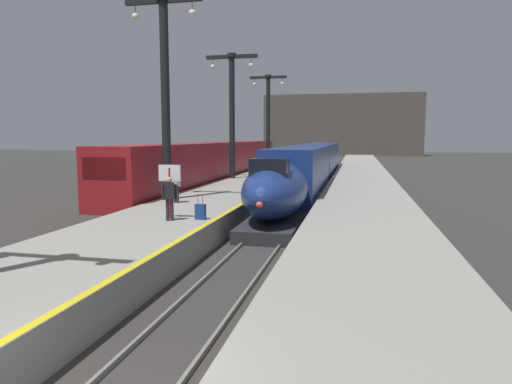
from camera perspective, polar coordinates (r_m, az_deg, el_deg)
platform_left at (r=31.06m, az=-1.89°, el=-0.02°), size 4.80×110.00×1.05m
platform_right at (r=30.11m, az=13.22°, el=-0.41°), size 4.80×110.00×1.05m
platform_left_safety_stripe at (r=30.52m, az=2.26°, el=0.86°), size 0.20×107.80×0.01m
rail_main_left at (r=33.18m, az=4.82°, el=-0.40°), size 0.08×110.00×0.12m
rail_main_right at (r=33.02m, az=7.40°, el=-0.47°), size 0.08×110.00×0.12m
rail_secondary_left at (r=35.17m, az=-8.37°, el=-0.04°), size 0.08×110.00×0.12m
rail_secondary_right at (r=34.67m, az=-6.05°, el=-0.11°), size 0.08×110.00×0.12m
highspeed_train_main at (r=35.98m, az=6.70°, el=3.12°), size 2.92×38.74×3.60m
regional_train_adjacent at (r=39.50m, az=-4.81°, el=3.77°), size 2.85×36.60×3.80m
station_column_mid at (r=23.98m, az=-11.28°, el=13.50°), size 4.00×0.68×10.12m
station_column_far at (r=35.79m, az=-3.02°, el=10.87°), size 4.00×0.68×9.51m
station_column_distant at (r=50.09m, az=1.52°, el=9.91°), size 4.00×0.68×9.81m
passenger_near_edge at (r=17.76m, az=-10.75°, el=-0.39°), size 0.52×0.36×1.69m
passenger_mid_platform at (r=22.58m, az=-9.94°, el=1.16°), size 0.53×0.35×1.69m
rolling_suitcase at (r=17.95m, az=-6.95°, el=-2.46°), size 0.40×0.22×0.98m
departure_info_board at (r=18.21m, az=-10.70°, el=1.42°), size 0.90×0.10×2.12m
terminus_back_wall at (r=107.22m, az=10.62°, el=8.23°), size 36.00×2.00×14.00m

